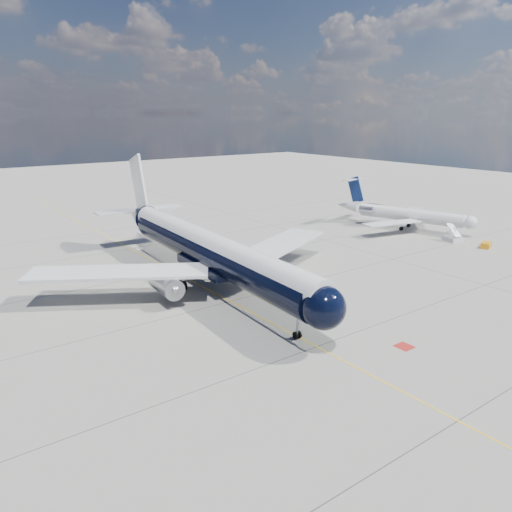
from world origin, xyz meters
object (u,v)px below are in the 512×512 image
Objects in this scene: regional_jet at (401,213)px; main_airliner at (206,249)px; service_tug at (486,245)px; boarding_stair at (453,238)px.

main_airliner is at bearing 171.63° from regional_jet.
regional_jet is 18.09m from service_tug.
boarding_stair is (-0.93, -11.98, -2.40)m from regional_jet.
service_tug is (47.20, -11.87, -4.35)m from main_airliner.
main_airliner is 47.35m from boarding_stair.
regional_jet is (47.71, 6.04, -1.83)m from main_airliner.
service_tug is (0.41, -5.92, -0.12)m from boarding_stair.
boarding_stair is at bearing -110.02° from regional_jet.
main_airliner is 48.86m from service_tug.
main_airliner is 19.85× the size of service_tug.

